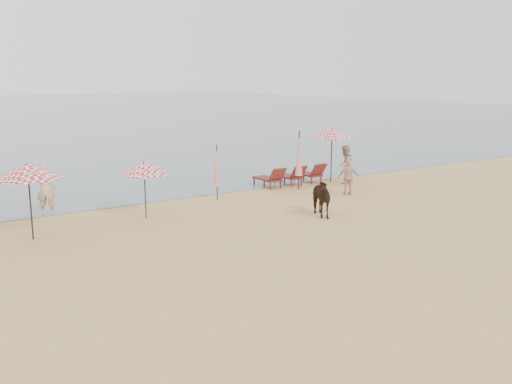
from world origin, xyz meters
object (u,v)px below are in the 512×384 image
(cow, at_px, (318,197))
(beachgoer_left, at_px, (46,189))
(umbrella_open_right, at_px, (332,133))
(beachgoer_right_a, at_px, (345,165))
(umbrella_closed_left, at_px, (217,166))
(umbrella_open_left_a, at_px, (28,171))
(umbrella_open_left_b, at_px, (144,167))
(umbrella_closed_right, at_px, (299,154))
(lounger_cluster_right, at_px, (291,175))
(beachgoer_right_b, at_px, (348,177))

(cow, distance_m, beachgoer_left, 9.66)
(umbrella_open_right, relative_size, cow, 1.57)
(beachgoer_right_a, bearing_deg, umbrella_open_right, -90.35)
(umbrella_closed_left, relative_size, cow, 1.38)
(umbrella_open_left_a, distance_m, umbrella_open_right, 14.07)
(umbrella_open_left_b, bearing_deg, umbrella_open_right, 6.81)
(umbrella_open_left_b, distance_m, beachgoer_right_a, 10.32)
(umbrella_open_right, distance_m, umbrella_closed_right, 2.57)
(lounger_cluster_right, relative_size, umbrella_closed_right, 1.16)
(lounger_cluster_right, distance_m, cow, 5.89)
(umbrella_open_left_a, height_order, beachgoer_right_a, umbrella_open_left_a)
(umbrella_open_left_a, xyz_separation_m, beachgoer_left, (1.16, 2.93, -1.17))
(cow, height_order, beachgoer_right_b, beachgoer_right_b)
(umbrella_open_left_a, distance_m, cow, 9.57)
(umbrella_open_left_b, distance_m, umbrella_closed_left, 3.83)
(lounger_cluster_right, relative_size, umbrella_closed_left, 1.34)
(beachgoer_left, bearing_deg, umbrella_closed_left, -164.08)
(umbrella_open_right, distance_m, beachgoer_right_a, 1.58)
(umbrella_open_left_a, xyz_separation_m, umbrella_closed_left, (7.53, 1.83, -0.74))
(lounger_cluster_right, bearing_deg, umbrella_open_left_b, -164.78)
(umbrella_closed_right, bearing_deg, umbrella_open_right, 14.30)
(umbrella_open_left_a, distance_m, beachgoer_right_b, 12.64)
(umbrella_open_right, height_order, beachgoer_right_b, umbrella_open_right)
(umbrella_open_left_a, height_order, umbrella_open_left_b, umbrella_open_left_a)
(umbrella_open_left_b, xyz_separation_m, umbrella_closed_right, (7.57, 1.01, -0.21))
(lounger_cluster_right, xyz_separation_m, beachgoer_right_b, (0.67, -3.05, 0.28))
(umbrella_open_left_a, height_order, beachgoer_left, umbrella_open_left_a)
(umbrella_open_left_b, relative_size, umbrella_closed_left, 0.93)
(umbrella_closed_left, bearing_deg, umbrella_open_left_a, -166.32)
(lounger_cluster_right, bearing_deg, beachgoer_right_b, -76.83)
(umbrella_closed_right, relative_size, beachgoer_right_a, 1.46)
(umbrella_open_left_b, bearing_deg, beachgoer_right_b, -9.00)
(beachgoer_right_b, bearing_deg, umbrella_open_right, -89.96)
(umbrella_open_right, bearing_deg, cow, -138.27)
(umbrella_closed_left, height_order, beachgoer_left, umbrella_closed_left)
(umbrella_closed_left, relative_size, umbrella_closed_right, 0.87)
(umbrella_closed_right, distance_m, beachgoer_left, 10.45)
(umbrella_open_left_a, xyz_separation_m, umbrella_open_right, (13.90, 2.22, 0.19))
(umbrella_closed_right, bearing_deg, beachgoer_right_b, -62.16)
(umbrella_open_left_a, bearing_deg, lounger_cluster_right, -11.66)
(umbrella_closed_left, relative_size, beachgoer_right_a, 1.27)
(beachgoer_left, bearing_deg, umbrella_open_right, -157.50)
(beachgoer_left, relative_size, beachgoer_right_b, 1.28)
(umbrella_open_left_a, height_order, cow, umbrella_open_left_a)
(lounger_cluster_right, xyz_separation_m, beachgoer_right_a, (2.29, -1.07, 0.43))
(lounger_cluster_right, height_order, cow, cow)
(lounger_cluster_right, xyz_separation_m, umbrella_open_left_b, (-7.95, -2.06, 1.34))
(lounger_cluster_right, bearing_deg, beachgoer_right_a, -24.44)
(beachgoer_right_a, bearing_deg, umbrella_closed_left, -25.73)
(cow, relative_size, beachgoer_right_a, 0.92)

